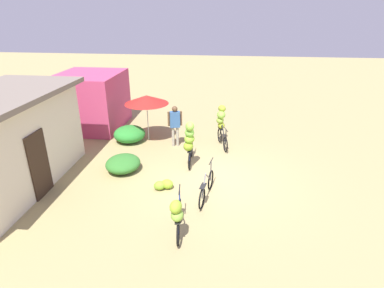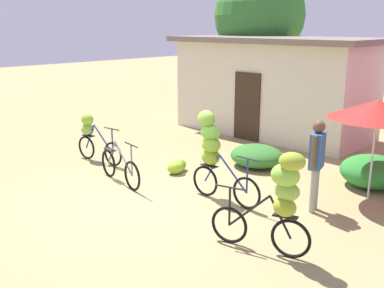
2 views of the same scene
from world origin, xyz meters
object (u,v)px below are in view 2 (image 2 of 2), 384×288
at_px(market_umbrella, 377,110).
at_px(bicycle_near_pile, 120,168).
at_px(tree_behind_building, 259,16).
at_px(bicycle_leftmost, 92,134).
at_px(banana_pile_on_ground, 177,166).
at_px(bicycle_center_loaded, 213,149).
at_px(building_low, 273,85).
at_px(person_vendor, 317,156).
at_px(bicycle_by_shop, 280,194).

xyz_separation_m(market_umbrella, bicycle_near_pile, (-4.27, -2.82, -1.45)).
xyz_separation_m(tree_behind_building, bicycle_leftmost, (0.41, -7.54, -2.95)).
relative_size(bicycle_near_pile, banana_pile_on_ground, 2.54).
bearing_deg(bicycle_center_loaded, bicycle_near_pile, -159.30).
relative_size(market_umbrella, banana_pile_on_ground, 2.95).
xyz_separation_m(building_low, market_umbrella, (4.62, -3.43, 0.29)).
height_order(building_low, person_vendor, building_low).
relative_size(bicycle_center_loaded, person_vendor, 1.03).
bearing_deg(bicycle_near_pile, bicycle_by_shop, -3.96).
distance_m(bicycle_leftmost, person_vendor, 5.73).
xyz_separation_m(building_low, bicycle_near_pile, (0.34, -6.25, -1.16)).
height_order(bicycle_near_pile, person_vendor, person_vendor).
xyz_separation_m(bicycle_leftmost, bicycle_by_shop, (6.08, -0.86, 0.29)).
distance_m(bicycle_center_loaded, banana_pile_on_ground, 1.95).
bearing_deg(building_low, bicycle_center_loaded, -66.91).
bearing_deg(tree_behind_building, bicycle_center_loaded, -59.79).
bearing_deg(bicycle_leftmost, tree_behind_building, 93.15).
bearing_deg(building_low, market_umbrella, -36.59).
bearing_deg(bicycle_near_pile, banana_pile_on_ground, 75.20).
bearing_deg(person_vendor, bicycle_center_loaded, -155.42).
height_order(tree_behind_building, banana_pile_on_ground, tree_behind_building).
height_order(tree_behind_building, bicycle_by_shop, tree_behind_building).
bearing_deg(bicycle_center_loaded, banana_pile_on_ground, 159.35).
bearing_deg(bicycle_by_shop, bicycle_leftmost, 171.92).
bearing_deg(bicycle_leftmost, banana_pile_on_ground, 19.74).
distance_m(bicycle_by_shop, person_vendor, 1.91).
bearing_deg(bicycle_near_pile, person_vendor, 22.55).
bearing_deg(bicycle_near_pile, bicycle_center_loaded, 20.70).
distance_m(building_low, bicycle_center_loaded, 5.99).
relative_size(market_umbrella, bicycle_leftmost, 1.25).
height_order(bicycle_leftmost, bicycle_by_shop, bicycle_by_shop).
bearing_deg(banana_pile_on_ground, bicycle_center_loaded, -20.65).
xyz_separation_m(bicycle_near_pile, person_vendor, (3.77, 1.56, 0.70)).
relative_size(bicycle_near_pile, person_vendor, 1.00).
bearing_deg(bicycle_leftmost, bicycle_by_shop, -8.08).
bearing_deg(bicycle_by_shop, building_low, 124.85).
relative_size(banana_pile_on_ground, person_vendor, 0.39).
distance_m(tree_behind_building, bicycle_near_pile, 9.04).
distance_m(bicycle_leftmost, bicycle_near_pile, 1.98).
bearing_deg(building_low, person_vendor, -48.71).
relative_size(building_low, tree_behind_building, 1.21).
bearing_deg(banana_pile_on_ground, tree_behind_building, 111.44).
relative_size(building_low, bicycle_near_pile, 3.75).
height_order(market_umbrella, bicycle_by_shop, market_umbrella).
distance_m(tree_behind_building, bicycle_by_shop, 10.94).
bearing_deg(person_vendor, market_umbrella, 68.03).
distance_m(tree_behind_building, banana_pile_on_ground, 8.03).
bearing_deg(person_vendor, bicycle_leftmost, -170.01).
bearing_deg(market_umbrella, tree_behind_building, 141.11).
bearing_deg(person_vendor, banana_pile_on_ground, -176.77).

